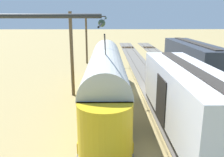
# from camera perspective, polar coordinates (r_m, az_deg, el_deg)

# --- Properties ---
(ground_plane) EXTENTS (220.00, 220.00, 0.00)m
(ground_plane) POSITION_cam_1_polar(r_m,az_deg,el_deg) (22.72, 10.48, -2.67)
(ground_plane) COLOR #9E8956
(track_streetcar_siding) EXTENTS (2.80, 80.00, 0.18)m
(track_streetcar_siding) POSITION_cam_1_polar(r_m,az_deg,el_deg) (24.36, 21.19, -2.12)
(track_streetcar_siding) COLOR #666059
(track_streetcar_siding) RESTS_ON ground
(track_adjacent_siding) EXTENTS (2.80, 80.00, 0.18)m
(track_adjacent_siding) POSITION_cam_1_polar(r_m,az_deg,el_deg) (23.00, 10.34, -2.31)
(track_adjacent_siding) COLOR #666059
(track_adjacent_siding) RESTS_ON ground
(track_third_siding) EXTENTS (2.80, 80.00, 0.18)m
(track_third_siding) POSITION_cam_1_polar(r_m,az_deg,el_deg) (22.54, -1.40, -2.42)
(track_third_siding) COLOR #666059
(track_third_siding) RESTS_ON ground
(vintage_streetcar) EXTENTS (2.65, 18.32, 5.78)m
(vintage_streetcar) POSITION_cam_1_polar(r_m,az_deg,el_deg) (18.32, -1.49, 0.73)
(vintage_streetcar) COLOR gold
(vintage_streetcar) RESTS_ON ground
(boxcar_adjacent) EXTENTS (2.96, 13.40, 3.85)m
(boxcar_adjacent) POSITION_cam_1_polar(r_m,az_deg,el_deg) (27.18, 18.79, 4.34)
(boxcar_adjacent) COLOR #2D333D
(boxcar_adjacent) RESTS_ON ground
(boxcar_far_siding) EXTENTS (2.96, 11.57, 3.85)m
(boxcar_far_siding) POSITION_cam_1_polar(r_m,az_deg,el_deg) (14.35, 17.47, -4.38)
(boxcar_far_siding) COLOR silver
(boxcar_far_siding) RESTS_ON ground
(catenary_pole_foreground) EXTENTS (3.09, 0.28, 7.10)m
(catenary_pole_foreground) POSITION_cam_1_polar(r_m,az_deg,el_deg) (34.64, -6.04, 9.72)
(catenary_pole_foreground) COLOR brown
(catenary_pole_foreground) RESTS_ON ground
(catenary_pole_mid_near) EXTENTS (3.09, 0.28, 7.10)m
(catenary_pole_mid_near) POSITION_cam_1_polar(r_m,az_deg,el_deg) (20.24, -9.44, 6.09)
(catenary_pole_mid_near) COLOR brown
(catenary_pole_mid_near) RESTS_ON ground
(overhead_wire_run) EXTENTS (2.89, 33.16, 0.18)m
(overhead_wire_run) POSITION_cam_1_polar(r_m,az_deg,el_deg) (20.58, -1.74, 14.34)
(overhead_wire_run) COLOR black
(overhead_wire_run) RESTS_ON ground
(switch_stand) EXTENTS (0.50, 0.30, 1.24)m
(switch_stand) POSITION_cam_1_polar(r_m,az_deg,el_deg) (35.82, 16.38, 4.49)
(switch_stand) COLOR black
(switch_stand) RESTS_ON ground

